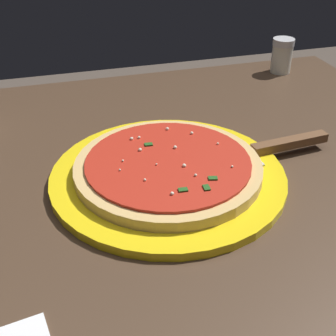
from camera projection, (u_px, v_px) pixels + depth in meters
restaurant_table at (191, 255)px, 0.74m from camera, size 0.85×0.91×0.75m
serving_plate at (168, 176)px, 0.65m from camera, size 0.33×0.33×0.01m
pizza at (168, 167)px, 0.64m from camera, size 0.26×0.26×0.02m
pizza_server at (267, 149)px, 0.70m from camera, size 0.08×0.22×0.01m
parmesan_shaker at (282, 55)px, 1.00m from camera, size 0.05×0.05×0.07m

